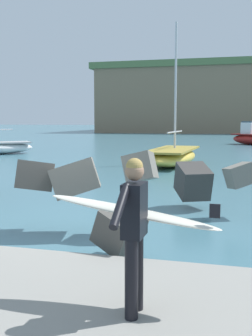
% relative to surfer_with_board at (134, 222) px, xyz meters
% --- Properties ---
extents(ground_plane, '(400.00, 400.00, 0.00)m').
position_rel_surfer_with_board_xyz_m(ground_plane, '(-2.36, 3.54, -1.28)').
color(ground_plane, '#42707F').
extents(breakwater_jetty, '(31.92, 7.05, 2.66)m').
position_rel_surfer_with_board_xyz_m(breakwater_jetty, '(-4.76, 5.12, -0.10)').
color(breakwater_jetty, slate).
rests_on(breakwater_jetty, ground).
extents(surfer_with_board, '(2.10, 1.16, 1.78)m').
position_rel_surfer_with_board_xyz_m(surfer_with_board, '(0.00, 0.00, 0.00)').
color(surfer_with_board, black).
rests_on(surfer_with_board, walkway_path).
extents(boat_near_left, '(4.32, 3.87, 2.32)m').
position_rel_surfer_with_board_xyz_m(boat_near_left, '(2.66, 38.44, -0.53)').
color(boat_near_left, maroon).
rests_on(boat_near_left, ground).
extents(boat_near_right, '(2.58, 6.30, 7.62)m').
position_rel_surfer_with_board_xyz_m(boat_near_right, '(-2.10, 17.52, -0.77)').
color(boat_near_right, '#EAC64C').
rests_on(boat_near_right, ground).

